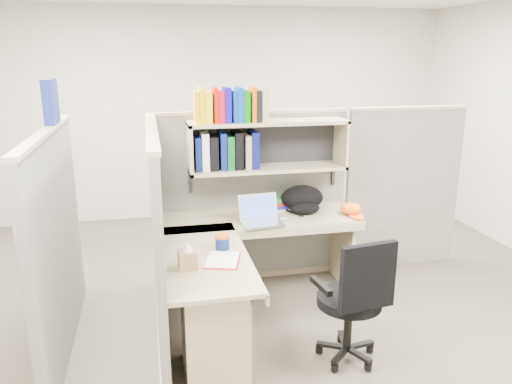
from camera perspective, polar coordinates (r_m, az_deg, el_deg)
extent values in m
plane|color=#3A352D|center=(4.21, 2.17, -14.73)|extent=(6.00, 6.00, 0.00)
plane|color=#AAA699|center=(6.63, -4.19, 8.85)|extent=(6.00, 0.00, 6.00)
cube|color=#5D5D58|center=(4.70, -0.44, -0.77)|extent=(1.80, 0.06, 1.60)
cube|color=gray|center=(4.54, -0.46, 9.14)|extent=(1.80, 0.08, 0.03)
cube|color=#5D5D58|center=(3.76, -11.17, -5.37)|extent=(0.06, 1.80, 1.60)
cube|color=gray|center=(3.56, -11.86, 6.99)|extent=(0.08, 1.80, 0.03)
cube|color=#5D5D58|center=(3.82, -21.76, -5.88)|extent=(0.06, 1.80, 1.60)
cube|color=#5D5D58|center=(5.23, 16.42, 0.27)|extent=(1.20, 0.06, 1.60)
cube|color=navy|center=(3.94, -22.43, 9.54)|extent=(0.07, 0.27, 0.32)
cube|color=white|center=(3.79, -11.05, 1.13)|extent=(0.00, 0.21, 0.28)
cube|color=tan|center=(4.38, 1.38, 7.97)|extent=(1.40, 0.34, 0.03)
cube|color=tan|center=(4.45, 1.34, 2.73)|extent=(1.40, 0.34, 0.03)
cube|color=tan|center=(4.31, -7.58, 4.94)|extent=(0.03, 0.34, 0.44)
cube|color=tan|center=(4.62, 9.69, 5.57)|extent=(0.03, 0.34, 0.44)
cube|color=black|center=(4.56, 0.89, 5.68)|extent=(1.38, 0.01, 0.41)
cube|color=#D6A004|center=(4.24, -6.84, 9.58)|extent=(0.03, 0.20, 0.26)
cube|color=#D8B404|center=(4.24, -6.26, 9.81)|extent=(0.05, 0.20, 0.29)
cube|color=yellow|center=(4.25, -5.53, 9.63)|extent=(0.06, 0.20, 0.26)
cube|color=#AB1006|center=(4.26, -4.68, 9.87)|extent=(0.04, 0.20, 0.29)
cube|color=#A90625|center=(4.26, -4.10, 9.69)|extent=(0.05, 0.20, 0.26)
cube|color=#120597|center=(4.27, -3.39, 9.91)|extent=(0.06, 0.20, 0.29)
cube|color=navy|center=(4.28, -2.54, 9.73)|extent=(0.04, 0.20, 0.26)
cube|color=#0536A2|center=(4.29, -1.96, 9.95)|extent=(0.04, 0.20, 0.29)
cube|color=#065D08|center=(4.30, -1.26, 9.77)|extent=(0.06, 0.20, 0.26)
cube|color=#C65204|center=(4.31, -0.42, 9.99)|extent=(0.04, 0.20, 0.29)
cube|color=black|center=(4.32, 0.14, 9.80)|extent=(0.05, 0.20, 0.26)
cube|color=tan|center=(4.33, 0.84, 10.01)|extent=(0.06, 0.20, 0.29)
cube|color=#061345|center=(4.34, -6.72, 4.44)|extent=(0.05, 0.24, 0.29)
cube|color=silver|center=(4.34, -5.91, 4.68)|extent=(0.06, 0.24, 0.32)
cube|color=black|center=(4.35, -4.96, 4.53)|extent=(0.07, 0.24, 0.29)
cube|color=#081651|center=(4.36, -3.89, 4.77)|extent=(0.05, 0.24, 0.32)
cube|color=#0A4A18|center=(4.37, -3.08, 4.62)|extent=(0.06, 0.24, 0.29)
cube|color=black|center=(4.38, -2.15, 4.85)|extent=(0.07, 0.24, 0.32)
cube|color=gray|center=(4.40, -1.10, 4.70)|extent=(0.05, 0.24, 0.29)
cube|color=#070D4A|center=(4.41, -0.30, 4.93)|extent=(0.06, 0.24, 0.32)
cube|color=tan|center=(4.42, 0.44, -3.01)|extent=(1.74, 0.60, 0.03)
cube|color=tan|center=(3.62, -5.76, -7.42)|extent=(0.60, 1.34, 0.03)
cube|color=tan|center=(4.16, 1.34, -4.76)|extent=(1.74, 0.02, 0.07)
cube|color=tan|center=(3.68, -1.06, -7.57)|extent=(0.02, 1.34, 0.07)
cube|color=tan|center=(3.48, -4.90, -15.33)|extent=(0.40, 0.55, 0.68)
cube|color=gray|center=(3.41, -1.41, -12.12)|extent=(0.02, 0.50, 0.16)
cube|color=gray|center=(3.50, -1.39, -14.73)|extent=(0.02, 0.50, 0.16)
cube|color=gray|center=(3.62, -1.36, -17.73)|extent=(0.02, 0.50, 0.22)
cube|color=#B2B2B7|center=(3.42, -1.24, -12.10)|extent=(0.01, 0.12, 0.01)
cube|color=tan|center=(4.80, 9.76, -6.34)|extent=(0.03, 0.55, 0.70)
cylinder|color=navy|center=(3.70, -3.89, -5.83)|extent=(0.10, 0.10, 0.09)
cylinder|color=#D65414|center=(3.69, -3.90, -5.09)|extent=(0.11, 0.11, 0.02)
ellipsoid|color=#9AB2DB|center=(4.32, 3.20, -3.07)|extent=(0.09, 0.06, 0.03)
cylinder|color=white|center=(4.51, 0.07, -1.74)|extent=(0.09, 0.09, 0.10)
cylinder|color=black|center=(3.62, 10.62, -12.03)|extent=(0.45, 0.45, 0.07)
cube|color=black|center=(3.35, 12.68, -9.46)|extent=(0.40, 0.11, 0.45)
cylinder|color=black|center=(3.71, 10.47, -14.60)|extent=(0.06, 0.06, 0.40)
cylinder|color=black|center=(3.83, 10.29, -17.55)|extent=(0.43, 0.43, 0.10)
cube|color=black|center=(3.45, 7.44, -10.57)|extent=(0.08, 0.26, 0.04)
cube|color=black|center=(3.67, 13.83, -9.26)|extent=(0.08, 0.26, 0.04)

